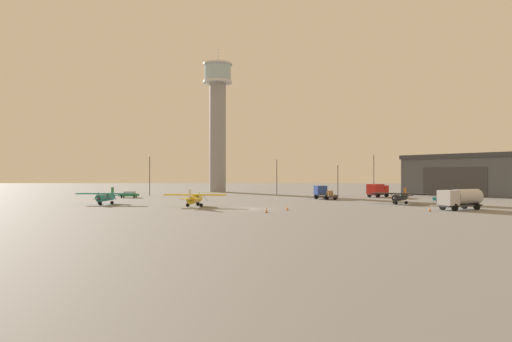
{
  "coord_description": "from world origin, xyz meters",
  "views": [
    {
      "loc": [
        2.91,
        -66.73,
        4.99
      ],
      "look_at": [
        0.27,
        32.87,
        5.8
      ],
      "focal_mm": 32.06,
      "sensor_mm": 36.0,
      "label": 1
    }
  ],
  "objects_px": {
    "truck_box_red": "(377,190)",
    "traffic_cone_near_right": "(266,210)",
    "airplane_black": "(400,197)",
    "traffic_cone_near_left": "(287,208)",
    "light_post_west": "(150,172)",
    "truck_fuel_tanker_silver": "(461,198)",
    "control_tower": "(218,116)",
    "airplane_teal": "(106,197)",
    "light_post_centre": "(338,176)",
    "light_post_east": "(277,173)",
    "light_post_north": "(374,171)",
    "traffic_cone_mid_apron": "(430,209)",
    "car_teal": "(445,198)",
    "truck_flatbed_blue": "(323,193)",
    "car_green": "(129,194)",
    "airplane_yellow": "(195,198)"
  },
  "relations": [
    {
      "from": "truck_flatbed_blue",
      "to": "light_post_west",
      "type": "relative_size",
      "value": 0.63
    },
    {
      "from": "truck_box_red",
      "to": "traffic_cone_mid_apron",
      "type": "height_order",
      "value": "truck_box_red"
    },
    {
      "from": "light_post_north",
      "to": "traffic_cone_near_right",
      "type": "xyz_separation_m",
      "value": [
        -26.92,
        -55.92,
        -5.65
      ]
    },
    {
      "from": "truck_flatbed_blue",
      "to": "light_post_east",
      "type": "distance_m",
      "value": 24.83
    },
    {
      "from": "light_post_north",
      "to": "light_post_centre",
      "type": "xyz_separation_m",
      "value": [
        -10.32,
        -8.28,
        -1.37
      ]
    },
    {
      "from": "truck_box_red",
      "to": "car_green",
      "type": "distance_m",
      "value": 54.56
    },
    {
      "from": "truck_fuel_tanker_silver",
      "to": "light_post_east",
      "type": "height_order",
      "value": "light_post_east"
    },
    {
      "from": "truck_fuel_tanker_silver",
      "to": "truck_box_red",
      "type": "xyz_separation_m",
      "value": [
        -3.1,
        36.32,
        -0.03
      ]
    },
    {
      "from": "control_tower",
      "to": "truck_fuel_tanker_silver",
      "type": "distance_m",
      "value": 81.41
    },
    {
      "from": "light_post_east",
      "to": "car_teal",
      "type": "bearing_deg",
      "value": -47.24
    },
    {
      "from": "airplane_black",
      "to": "truck_box_red",
      "type": "relative_size",
      "value": 1.5
    },
    {
      "from": "control_tower",
      "to": "light_post_north",
      "type": "distance_m",
      "value": 47.27
    },
    {
      "from": "airplane_teal",
      "to": "light_post_north",
      "type": "height_order",
      "value": "light_post_north"
    },
    {
      "from": "car_green",
      "to": "traffic_cone_near_left",
      "type": "relative_size",
      "value": 6.96
    },
    {
      "from": "airplane_black",
      "to": "car_teal",
      "type": "height_order",
      "value": "airplane_black"
    },
    {
      "from": "airplane_black",
      "to": "traffic_cone_near_left",
      "type": "bearing_deg",
      "value": -22.54
    },
    {
      "from": "airplane_yellow",
      "to": "light_post_west",
      "type": "distance_m",
      "value": 42.08
    },
    {
      "from": "light_post_west",
      "to": "light_post_centre",
      "type": "height_order",
      "value": "light_post_west"
    },
    {
      "from": "car_teal",
      "to": "light_post_centre",
      "type": "relative_size",
      "value": 0.63
    },
    {
      "from": "light_post_centre",
      "to": "truck_fuel_tanker_silver",
      "type": "bearing_deg",
      "value": -75.43
    },
    {
      "from": "truck_flatbed_blue",
      "to": "traffic_cone_near_right",
      "type": "bearing_deg",
      "value": 134.3
    },
    {
      "from": "car_teal",
      "to": "traffic_cone_mid_apron",
      "type": "distance_m",
      "value": 23.25
    },
    {
      "from": "light_post_north",
      "to": "control_tower",
      "type": "bearing_deg",
      "value": 158.54
    },
    {
      "from": "light_post_west",
      "to": "traffic_cone_near_left",
      "type": "distance_m",
      "value": 54.62
    },
    {
      "from": "control_tower",
      "to": "traffic_cone_near_left",
      "type": "relative_size",
      "value": 69.64
    },
    {
      "from": "light_post_west",
      "to": "light_post_centre",
      "type": "xyz_separation_m",
      "value": [
        44.81,
        -1.02,
        -1.06
      ]
    },
    {
      "from": "light_post_east",
      "to": "light_post_north",
      "type": "bearing_deg",
      "value": -0.27
    },
    {
      "from": "truck_fuel_tanker_silver",
      "to": "control_tower",
      "type": "bearing_deg",
      "value": -86.18
    },
    {
      "from": "truck_fuel_tanker_silver",
      "to": "light_post_north",
      "type": "bearing_deg",
      "value": -117.66
    },
    {
      "from": "light_post_east",
      "to": "airplane_teal",
      "type": "bearing_deg",
      "value": -126.3
    },
    {
      "from": "truck_box_red",
      "to": "traffic_cone_near_right",
      "type": "height_order",
      "value": "truck_box_red"
    },
    {
      "from": "truck_flatbed_blue",
      "to": "car_teal",
      "type": "bearing_deg",
      "value": -141.39
    },
    {
      "from": "light_post_east",
      "to": "traffic_cone_mid_apron",
      "type": "height_order",
      "value": "light_post_east"
    },
    {
      "from": "truck_box_red",
      "to": "light_post_west",
      "type": "bearing_deg",
      "value": 126.91
    },
    {
      "from": "airplane_teal",
      "to": "car_teal",
      "type": "distance_m",
      "value": 59.92
    },
    {
      "from": "light_post_north",
      "to": "traffic_cone_mid_apron",
      "type": "distance_m",
      "value": 53.69
    },
    {
      "from": "airplane_teal",
      "to": "traffic_cone_near_right",
      "type": "relative_size",
      "value": 14.22
    },
    {
      "from": "truck_flatbed_blue",
      "to": "truck_box_red",
      "type": "height_order",
      "value": "truck_box_red"
    },
    {
      "from": "truck_flatbed_blue",
      "to": "car_green",
      "type": "xyz_separation_m",
      "value": [
        -41.47,
        5.05,
        -0.57
      ]
    },
    {
      "from": "airplane_teal",
      "to": "car_green",
      "type": "relative_size",
      "value": 2.28
    },
    {
      "from": "car_green",
      "to": "traffic_cone_mid_apron",
      "type": "distance_m",
      "value": 63.2
    },
    {
      "from": "light_post_east",
      "to": "traffic_cone_near_right",
      "type": "height_order",
      "value": "light_post_east"
    },
    {
      "from": "airplane_black",
      "to": "traffic_cone_near_left",
      "type": "height_order",
      "value": "airplane_black"
    },
    {
      "from": "control_tower",
      "to": "car_teal",
      "type": "bearing_deg",
      "value": -46.03
    },
    {
      "from": "truck_box_red",
      "to": "traffic_cone_near_right",
      "type": "xyz_separation_m",
      "value": [
        -24.46,
        -41.8,
        -1.32
      ]
    },
    {
      "from": "truck_box_red",
      "to": "light_post_west",
      "type": "height_order",
      "value": "light_post_west"
    },
    {
      "from": "traffic_cone_mid_apron",
      "to": "control_tower",
      "type": "bearing_deg",
      "value": 117.85
    },
    {
      "from": "truck_fuel_tanker_silver",
      "to": "airplane_teal",
      "type": "bearing_deg",
      "value": -39.19
    },
    {
      "from": "car_teal",
      "to": "light_post_west",
      "type": "relative_size",
      "value": 0.5
    },
    {
      "from": "truck_flatbed_blue",
      "to": "airplane_black",
      "type": "bearing_deg",
      "value": -170.08
    }
  ]
}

